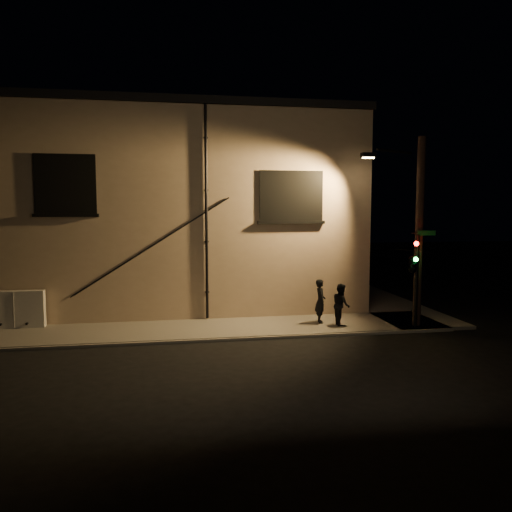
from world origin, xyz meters
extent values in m
plane|color=black|center=(0.00, 0.00, 0.00)|extent=(90.00, 90.00, 0.00)
cube|color=#5E5955|center=(-3.00, 1.50, 0.06)|extent=(20.00, 3.00, 0.12)
cube|color=#5E5955|center=(6.50, 8.00, 0.06)|extent=(3.00, 16.00, 0.12)
cube|color=tan|center=(-3.00, 9.00, 4.25)|extent=(16.00, 12.00, 8.50)
cube|color=black|center=(-3.00, 9.00, 8.65)|extent=(16.20, 12.20, 0.30)
cube|color=black|center=(-7.00, 2.98, 5.40)|extent=(2.20, 0.10, 2.20)
cube|color=black|center=(-7.00, 3.00, 5.40)|extent=(1.98, 0.05, 1.98)
cube|color=black|center=(1.60, 2.98, 5.00)|extent=(2.60, 0.10, 2.00)
cube|color=black|center=(1.60, 3.00, 5.00)|extent=(2.38, 0.05, 1.78)
cylinder|color=black|center=(-1.80, 2.92, 4.31)|extent=(0.11, 0.11, 8.30)
cylinder|color=black|center=(-4.00, 2.95, 3.00)|extent=(5.96, 0.04, 3.75)
cylinder|color=black|center=(-3.88, 2.95, 3.06)|extent=(5.96, 0.04, 3.75)
cube|color=beige|center=(-8.87, 2.70, 0.80)|extent=(2.08, 0.35, 1.37)
imported|color=black|center=(2.44, 1.58, 0.96)|extent=(0.47, 0.66, 1.68)
imported|color=black|center=(3.09, 1.06, 0.91)|extent=(0.64, 0.80, 1.57)
cylinder|color=black|center=(5.74, 0.39, 1.83)|extent=(0.12, 0.12, 3.42)
imported|color=black|center=(5.52, 0.27, 2.56)|extent=(0.89, 2.11, 0.83)
sphere|color=#FF140C|center=(5.54, 0.09, 3.23)|extent=(0.17, 0.17, 0.17)
sphere|color=#14FF3F|center=(5.54, 0.09, 2.66)|extent=(0.17, 0.17, 0.17)
cube|color=#0C4C1E|center=(6.09, 0.39, 3.60)|extent=(0.70, 0.03, 0.18)
cylinder|color=black|center=(5.90, 0.59, 3.56)|extent=(0.30, 0.30, 7.11)
cylinder|color=black|center=(5.10, 1.14, 6.62)|extent=(1.81, 0.99, 0.10)
cube|color=black|center=(4.30, 1.69, 6.52)|extent=(0.55, 0.28, 0.18)
cube|color=#FFC672|center=(4.30, 1.69, 6.42)|extent=(0.42, 0.20, 0.04)
camera|label=1|loc=(-3.21, -16.57, 4.51)|focal=35.00mm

